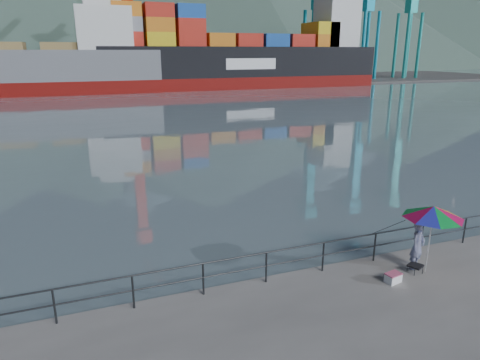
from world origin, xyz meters
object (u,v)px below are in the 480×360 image
(fisherman, at_px, (418,246))
(bulk_carrier, at_px, (21,68))
(container_ship, at_px, (250,56))
(cooler_bag, at_px, (393,278))
(beach_umbrella, at_px, (433,212))

(fisherman, bearing_deg, bulk_carrier, 85.02)
(bulk_carrier, distance_m, container_ship, 41.17)
(fisherman, xyz_separation_m, cooler_bag, (-1.29, -0.49, -0.66))
(fisherman, relative_size, bulk_carrier, 0.03)
(bulk_carrier, relative_size, container_ship, 0.88)
(fisherman, bearing_deg, cooler_bag, -178.63)
(beach_umbrella, bearing_deg, fisherman, 111.15)
(beach_umbrella, xyz_separation_m, cooler_bag, (-1.42, -0.16, -1.93))
(fisherman, height_order, beach_umbrella, beach_umbrella)
(fisherman, distance_m, container_ship, 75.66)
(cooler_bag, bearing_deg, fisherman, 10.57)
(beach_umbrella, height_order, bulk_carrier, bulk_carrier)
(bulk_carrier, bearing_deg, beach_umbrella, -75.58)
(bulk_carrier, height_order, container_ship, container_ship)
(fisherman, height_order, container_ship, container_ship)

